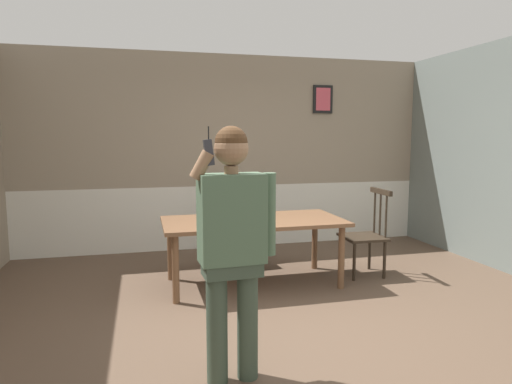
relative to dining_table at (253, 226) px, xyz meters
The scene contains 6 objects.
ground_plane 1.33m from the dining_table, 86.46° to the right, with size 6.68×6.68×0.00m, color brown.
room_back_partition 1.92m from the dining_table, 87.63° to the left, with size 6.07×0.17×2.79m.
dining_table is the anchor object (origin of this frame).
chair_near_window 0.89m from the dining_table, 90.53° to the left, with size 0.52×0.52×0.97m.
chair_by_doorway 1.38m from the dining_table, ahead, with size 0.48×0.48×1.02m.
person_figure 2.02m from the dining_table, 107.73° to the right, with size 0.58×0.25×1.70m.
Camera 1 is at (-1.24, -3.56, 1.63)m, focal length 31.55 mm.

